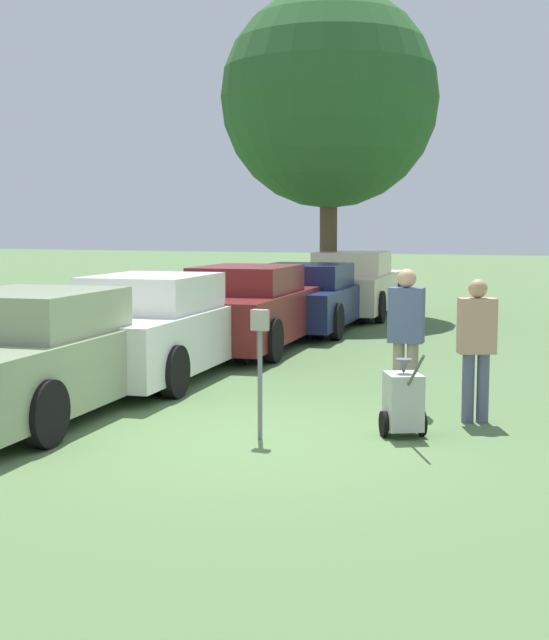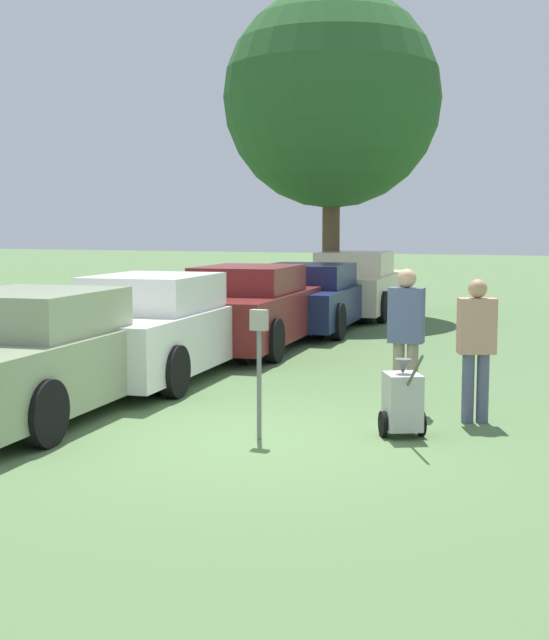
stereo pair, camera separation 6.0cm
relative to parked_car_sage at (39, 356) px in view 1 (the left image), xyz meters
The scene contains 11 objects.
ground_plane 2.96m from the parked_car_sage, ahead, with size 120.00×120.00×0.00m, color #517042.
parked_car_sage is the anchor object (origin of this frame).
parked_car_white 2.82m from the parked_car_sage, 90.00° to the left, with size 2.33×5.00×1.54m.
parked_car_maroon 6.22m from the parked_car_sage, 90.00° to the left, with size 2.40×5.36×1.53m.
parked_car_navy 9.27m from the parked_car_sage, 90.00° to the left, with size 2.50×5.05×1.44m.
parked_car_cream 12.55m from the parked_car_sage, 90.00° to the left, with size 2.42×4.98×1.60m.
parking_meter 2.98m from the parked_car_sage, ahead, with size 0.18×0.09×1.38m.
person_worker 4.44m from the parked_car_sage, 24.34° to the left, with size 0.43×0.24×1.74m.
person_supervisor 5.17m from the parked_car_sage, 17.18° to the left, with size 0.47×0.37×1.66m.
equipment_cart 4.38m from the parked_car_sage, ahead, with size 0.66×0.96×1.00m.
shade_tree 13.51m from the parked_car_sage, 93.17° to the left, with size 5.40×5.40×8.08m.
Camera 1 is at (3.79, -8.43, 2.27)m, focal length 50.00 mm.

